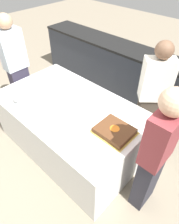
{
  "coord_description": "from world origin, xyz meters",
  "views": [
    {
      "loc": [
        1.52,
        -1.25,
        2.37
      ],
      "look_at": [
        0.35,
        0.0,
        0.87
      ],
      "focal_mm": 32.0,
      "sensor_mm": 36.0,
      "label": 1
    }
  ],
  "objects_px": {
    "plate_stack": "(34,91)",
    "wine_glass": "(16,97)",
    "cake": "(115,131)",
    "person_seated_left": "(17,67)",
    "person_cutting_cake": "(152,97)",
    "person_seated_right": "(155,155)"
  },
  "relations": [
    {
      "from": "person_cutting_cake",
      "to": "person_seated_right",
      "type": "distance_m",
      "value": 0.95
    },
    {
      "from": "person_cutting_cake",
      "to": "person_seated_left",
      "type": "relative_size",
      "value": 0.95
    },
    {
      "from": "cake",
      "to": "person_cutting_cake",
      "type": "height_order",
      "value": "person_cutting_cake"
    },
    {
      "from": "person_seated_left",
      "to": "person_seated_right",
      "type": "height_order",
      "value": "person_seated_left"
    },
    {
      "from": "wine_glass",
      "to": "person_seated_left",
      "type": "relative_size",
      "value": 0.1
    },
    {
      "from": "cake",
      "to": "person_seated_left",
      "type": "height_order",
      "value": "person_seated_left"
    },
    {
      "from": "plate_stack",
      "to": "wine_glass",
      "type": "height_order",
      "value": "wine_glass"
    },
    {
      "from": "cake",
      "to": "wine_glass",
      "type": "distance_m",
      "value": 1.29
    },
    {
      "from": "cake",
      "to": "person_cutting_cake",
      "type": "xyz_separation_m",
      "value": [
        0.0,
        0.79,
        0.02
      ]
    },
    {
      "from": "plate_stack",
      "to": "wine_glass",
      "type": "bearing_deg",
      "value": -75.6
    },
    {
      "from": "cake",
      "to": "person_cutting_cake",
      "type": "relative_size",
      "value": 0.27
    },
    {
      "from": "plate_stack",
      "to": "person_seated_left",
      "type": "height_order",
      "value": "person_seated_left"
    },
    {
      "from": "person_seated_left",
      "to": "plate_stack",
      "type": "bearing_deg",
      "value": -102.48
    },
    {
      "from": "cake",
      "to": "plate_stack",
      "type": "height_order",
      "value": "cake"
    },
    {
      "from": "plate_stack",
      "to": "person_seated_left",
      "type": "bearing_deg",
      "value": 167.52
    },
    {
      "from": "person_seated_left",
      "to": "person_cutting_cake",
      "type": "bearing_deg",
      "value": -66.96
    },
    {
      "from": "person_seated_left",
      "to": "cake",
      "type": "bearing_deg",
      "value": -89.37
    },
    {
      "from": "person_seated_left",
      "to": "person_seated_right",
      "type": "xyz_separation_m",
      "value": [
        2.39,
        0.0,
        -0.02
      ]
    },
    {
      "from": "plate_stack",
      "to": "cake",
      "type": "bearing_deg",
      "value": 7.12
    },
    {
      "from": "plate_stack",
      "to": "wine_glass",
      "type": "relative_size",
      "value": 1.15
    },
    {
      "from": "person_seated_left",
      "to": "person_seated_right",
      "type": "relative_size",
      "value": 1.03
    },
    {
      "from": "person_seated_left",
      "to": "person_seated_right",
      "type": "bearing_deg",
      "value": -90.0
    }
  ]
}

